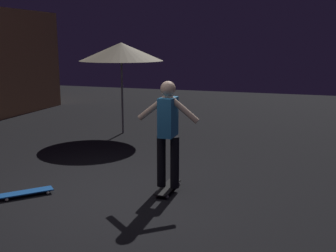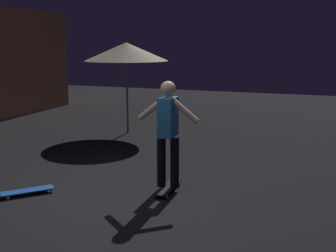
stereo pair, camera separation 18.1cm
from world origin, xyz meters
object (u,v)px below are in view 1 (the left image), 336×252
at_px(skateboard_spare, 27,192).
at_px(patio_umbrella, 121,52).
at_px(skateboard_ridden, 168,188).
at_px(skater, 168,127).

bearing_deg(skateboard_spare, patio_umbrella, 5.68).
height_order(skateboard_ridden, skater, skater).
xyz_separation_m(patio_umbrella, skateboard_spare, (-4.52, -0.45, -2.02)).
bearing_deg(skater, skateboard_spare, 114.07).
bearing_deg(skater, patio_umbrella, 33.84).
xyz_separation_m(skateboard_ridden, skateboard_spare, (-0.89, 1.99, 0.00)).
bearing_deg(patio_umbrella, skateboard_ridden, -146.16).
height_order(patio_umbrella, skater, patio_umbrella).
distance_m(skateboard_spare, skater, 2.39).
distance_m(patio_umbrella, skater, 4.50).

